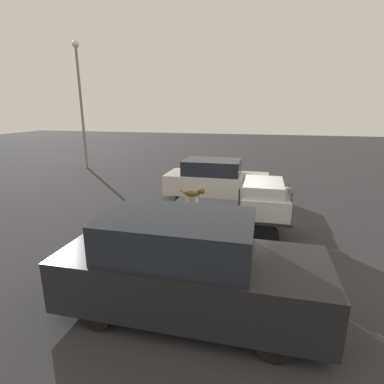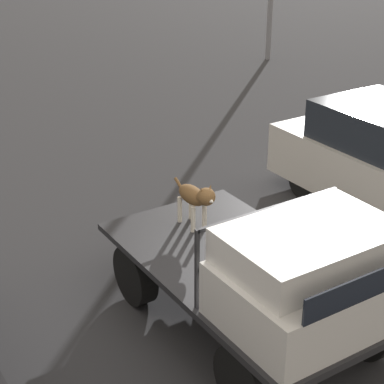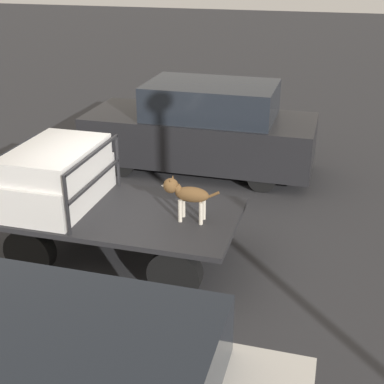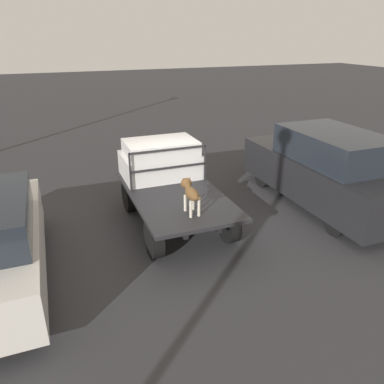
{
  "view_description": "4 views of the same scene",
  "coord_description": "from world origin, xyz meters",
  "views": [
    {
      "loc": [
        0.97,
        -9.0,
        3.9
      ],
      "look_at": [
        -1.19,
        0.03,
        1.31
      ],
      "focal_mm": 28.0,
      "sensor_mm": 36.0,
      "label": 1
    },
    {
      "loc": [
        5.06,
        -3.96,
        4.77
      ],
      "look_at": [
        -1.19,
        0.03,
        1.31
      ],
      "focal_mm": 60.0,
      "sensor_mm": 36.0,
      "label": 2
    },
    {
      "loc": [
        -3.11,
        6.98,
        4.58
      ],
      "look_at": [
        -1.19,
        0.03,
        1.31
      ],
      "focal_mm": 50.0,
      "sensor_mm": 36.0,
      "label": 3
    },
    {
      "loc": [
        -7.57,
        2.5,
        4.24
      ],
      "look_at": [
        -1.19,
        0.03,
        1.31
      ],
      "focal_mm": 35.0,
      "sensor_mm": 36.0,
      "label": 4
    }
  ],
  "objects": [
    {
      "name": "flatbed_truck",
      "position": [
        0.0,
        0.0,
        0.61
      ],
      "size": [
        3.74,
        2.01,
        0.84
      ],
      "color": "black",
      "rests_on": "ground"
    },
    {
      "name": "dog",
      "position": [
        -1.08,
        0.03,
        1.28
      ],
      "size": [
        0.91,
        0.23,
        0.69
      ],
      "rotation": [
        0.0,
        0.0,
        0.13
      ],
      "color": "beige",
      "rests_on": "flatbed_truck"
    },
    {
      "name": "truck_cab",
      "position": [
        1.11,
        0.0,
        1.3
      ],
      "size": [
        1.35,
        1.89,
        0.96
      ],
      "color": "silver",
      "rests_on": "flatbed_truck"
    },
    {
      "name": "parked_pickup_far",
      "position": [
        -0.3,
        -4.05,
        0.98
      ],
      "size": [
        5.04,
        1.96,
        2.0
      ],
      "rotation": [
        0.0,
        0.0,
        -0.06
      ],
      "color": "black",
      "rests_on": "ground"
    },
    {
      "name": "ground_plane",
      "position": [
        0.0,
        0.0,
        0.0
      ],
      "size": [
        80.0,
        80.0,
        0.0
      ],
      "primitive_type": "plane",
      "color": "#2D2D30"
    },
    {
      "name": "truck_headboard",
      "position": [
        0.4,
        0.0,
        1.45
      ],
      "size": [
        0.04,
        1.89,
        0.92
      ],
      "color": "#232326",
      "rests_on": "flatbed_truck"
    }
  ]
}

